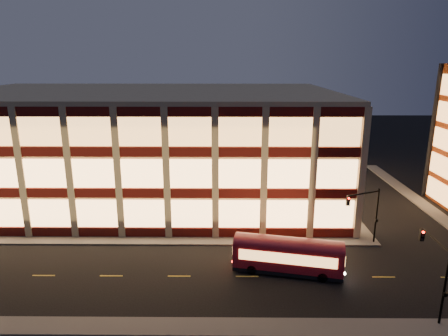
{
  "coord_description": "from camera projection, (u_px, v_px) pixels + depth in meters",
  "views": [
    {
      "loc": [
        8.24,
        -37.39,
        18.45
      ],
      "look_at": [
        7.84,
        8.0,
        6.1
      ],
      "focal_mm": 32.0,
      "sensor_mm": 36.0,
      "label": 1
    }
  ],
  "objects": [
    {
      "name": "ground",
      "position": [
        147.0,
        245.0,
        40.99
      ],
      "size": [
        200.0,
        200.0,
        0.0
      ],
      "primitive_type": "plane",
      "color": "black",
      "rests_on": "ground"
    },
    {
      "name": "sidewalk_office_south",
      "position": [
        121.0,
        240.0,
        41.96
      ],
      "size": [
        54.0,
        2.0,
        0.15
      ],
      "primitive_type": "cube",
      "color": "#514F4C",
      "rests_on": "ground"
    },
    {
      "name": "sidewalk_office_east",
      "position": [
        330.0,
        192.0,
        57.18
      ],
      "size": [
        2.0,
        30.0,
        0.15
      ],
      "primitive_type": "cube",
      "color": "#514F4C",
      "rests_on": "ground"
    },
    {
      "name": "sidewalk_tower_west",
      "position": [
        407.0,
        193.0,
        57.09
      ],
      "size": [
        2.0,
        30.0,
        0.15
      ],
      "primitive_type": "cube",
      "color": "#514F4C",
      "rests_on": "ground"
    },
    {
      "name": "sidewalk_near",
      "position": [
        112.0,
        326.0,
        28.43
      ],
      "size": [
        100.0,
        2.0,
        0.15
      ],
      "primitive_type": "cube",
      "color": "#514F4C",
      "rests_on": "ground"
    },
    {
      "name": "office_building",
      "position": [
        147.0,
        143.0,
        55.44
      ],
      "size": [
        50.45,
        30.45,
        14.5
      ],
      "color": "tan",
      "rests_on": "ground"
    },
    {
      "name": "traffic_signal_far",
      "position": [
        367.0,
        208.0,
        39.95
      ],
      "size": [
        3.79,
        1.87,
        6.0
      ],
      "color": "black",
      "rests_on": "ground"
    },
    {
      "name": "traffic_signal_near",
      "position": [
        436.0,
        263.0,
        29.07
      ],
      "size": [
        0.32,
        4.45,
        6.0
      ],
      "color": "black",
      "rests_on": "ground"
    },
    {
      "name": "trolley_bus",
      "position": [
        288.0,
        254.0,
        35.44
      ],
      "size": [
        9.87,
        4.32,
        3.25
      ],
      "rotation": [
        0.0,
        0.0,
        -0.21
      ],
      "color": "maroon",
      "rests_on": "ground"
    }
  ]
}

